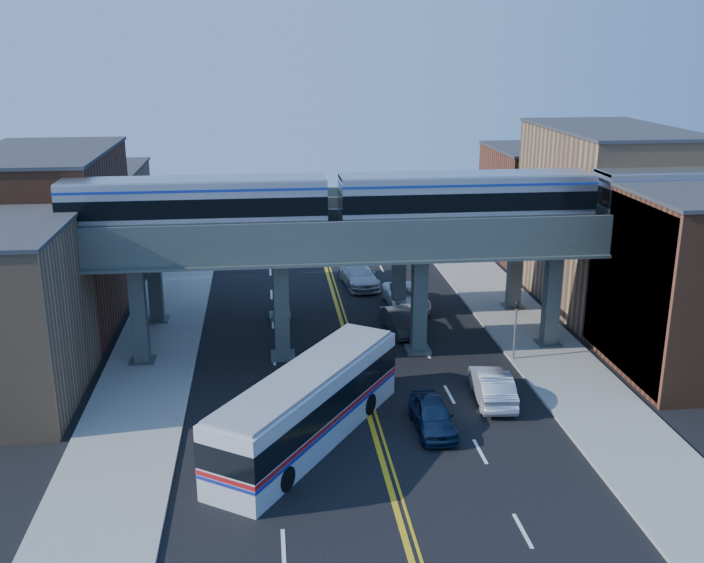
# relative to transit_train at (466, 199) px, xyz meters

# --- Properties ---
(ground) EXTENTS (120.00, 120.00, 0.00)m
(ground) POSITION_rel_transit_train_xyz_m (-6.51, -8.00, -9.15)
(ground) COLOR black
(ground) RESTS_ON ground
(sidewalk_west) EXTENTS (5.00, 70.00, 0.16)m
(sidewalk_west) POSITION_rel_transit_train_xyz_m (-18.01, 2.00, -9.07)
(sidewalk_west) COLOR gray
(sidewalk_west) RESTS_ON ground
(sidewalk_east) EXTENTS (5.00, 70.00, 0.16)m
(sidewalk_east) POSITION_rel_transit_train_xyz_m (4.99, 2.00, -9.07)
(sidewalk_east) COLOR gray
(sidewalk_east) RESTS_ON ground
(building_west_b) EXTENTS (8.00, 14.00, 11.00)m
(building_west_b) POSITION_rel_transit_train_xyz_m (-25.01, 8.00, -3.65)
(building_west_b) COLOR brown
(building_west_b) RESTS_ON ground
(building_west_c) EXTENTS (8.00, 10.00, 8.00)m
(building_west_c) POSITION_rel_transit_train_xyz_m (-25.01, 21.00, -5.15)
(building_west_c) COLOR #96724E
(building_west_c) RESTS_ON ground
(building_east_a) EXTENTS (8.00, 10.00, 10.00)m
(building_east_a) POSITION_rel_transit_train_xyz_m (11.99, -4.00, -4.15)
(building_east_a) COLOR brown
(building_east_a) RESTS_ON ground
(building_east_b) EXTENTS (8.00, 14.00, 12.00)m
(building_east_b) POSITION_rel_transit_train_xyz_m (11.99, 8.00, -3.15)
(building_east_b) COLOR #96724E
(building_east_b) RESTS_ON ground
(building_east_c) EXTENTS (8.00, 10.00, 9.00)m
(building_east_c) POSITION_rel_transit_train_xyz_m (11.99, 21.00, -4.65)
(building_east_c) COLOR brown
(building_east_c) RESTS_ON ground
(mural_panel) EXTENTS (0.10, 9.50, 9.50)m
(mural_panel) POSITION_rel_transit_train_xyz_m (8.04, -4.00, -4.40)
(mural_panel) COLOR teal
(mural_panel) RESTS_ON ground
(elevated_viaduct_near) EXTENTS (52.00, 3.60, 7.40)m
(elevated_viaduct_near) POSITION_rel_transit_train_xyz_m (-6.51, 0.00, -2.68)
(elevated_viaduct_near) COLOR #3E4846
(elevated_viaduct_near) RESTS_ON ground
(elevated_viaduct_far) EXTENTS (52.00, 3.60, 7.40)m
(elevated_viaduct_far) POSITION_rel_transit_train_xyz_m (-6.51, 7.00, -2.68)
(elevated_viaduct_far) COLOR #3E4846
(elevated_viaduct_far) RESTS_ON ground
(transit_train) EXTENTS (44.32, 2.78, 3.23)m
(transit_train) POSITION_rel_transit_train_xyz_m (0.00, 0.00, 0.00)
(transit_train) COLOR black
(transit_train) RESTS_ON elevated_viaduct_near
(stop_sign) EXTENTS (0.76, 0.09, 2.63)m
(stop_sign) POSITION_rel_transit_train_xyz_m (-6.21, -5.00, -7.39)
(stop_sign) COLOR slate
(stop_sign) RESTS_ON ground
(traffic_signal) EXTENTS (0.15, 0.18, 4.10)m
(traffic_signal) POSITION_rel_transit_train_xyz_m (2.69, -2.00, -6.85)
(traffic_signal) COLOR slate
(traffic_signal) RESTS_ON ground
(transit_bus) EXTENTS (9.56, 12.36, 3.33)m
(transit_bus) POSITION_rel_transit_train_xyz_m (-9.60, -10.03, -7.44)
(transit_bus) COLOR silver
(transit_bus) RESTS_ON ground
(car_lane_a) EXTENTS (1.79, 4.41, 1.50)m
(car_lane_a) POSITION_rel_transit_train_xyz_m (-3.71, -9.70, -8.40)
(car_lane_a) COLOR #0F1D38
(car_lane_a) RESTS_ON ground
(car_lane_b) EXTENTS (2.07, 4.56, 1.45)m
(car_lane_b) POSITION_rel_transit_train_xyz_m (-3.01, 3.38, -8.42)
(car_lane_b) COLOR #333436
(car_lane_b) RESTS_ON ground
(car_lane_c) EXTENTS (2.77, 5.71, 1.57)m
(car_lane_c) POSITION_rel_transit_train_xyz_m (-1.78, 8.09, -8.37)
(car_lane_c) COLOR white
(car_lane_c) RESTS_ON ground
(car_lane_d) EXTENTS (2.96, 5.88, 1.64)m
(car_lane_d) POSITION_rel_transit_train_xyz_m (-4.42, 13.56, -8.33)
(car_lane_d) COLOR silver
(car_lane_d) RESTS_ON ground
(car_parked_curb) EXTENTS (2.16, 5.06, 1.62)m
(car_parked_curb) POSITION_rel_transit_train_xyz_m (-0.01, -6.92, -8.34)
(car_parked_curb) COLOR #B6B5BA
(car_parked_curb) RESTS_ON ground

